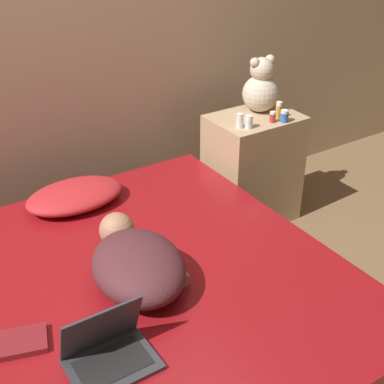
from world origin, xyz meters
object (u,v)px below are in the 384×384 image
at_px(pillow, 75,195).
at_px(teddy_bear, 261,88).
at_px(person_lying, 137,262).
at_px(bottle_blue, 284,116).
at_px(bottle_red, 273,117).
at_px(bottle_white, 240,121).
at_px(laptop, 108,351).
at_px(bottle_clear, 249,122).
at_px(book, 13,344).
at_px(bottle_amber, 279,110).

height_order(pillow, teddy_bear, teddy_bear).
distance_m(pillow, person_lying, 0.71).
height_order(bottle_blue, bottle_red, bottle_blue).
height_order(person_lying, bottle_blue, bottle_blue).
bearing_deg(teddy_bear, bottle_white, -151.16).
xyz_separation_m(laptop, bottle_white, (1.27, 0.96, 0.22)).
bearing_deg(bottle_clear, bottle_blue, -9.93).
relative_size(person_lying, teddy_bear, 1.97).
xyz_separation_m(teddy_bear, book, (-1.79, -0.85, -0.37)).
bearing_deg(bottle_white, person_lying, -147.70).
bearing_deg(bottle_blue, bottle_white, 164.90).
bearing_deg(book, bottle_blue, 19.55).
height_order(person_lying, teddy_bear, teddy_bear).
bearing_deg(laptop, book, 136.23).
bearing_deg(bottle_amber, book, -158.74).
bearing_deg(book, laptop, -44.03).
bearing_deg(pillow, teddy_bear, 2.54).
bearing_deg(teddy_bear, book, -154.52).
height_order(pillow, laptop, laptop).
bearing_deg(bottle_clear, bottle_red, -2.38).
xyz_separation_m(pillow, bottle_red, (1.18, -0.13, 0.21)).
xyz_separation_m(laptop, bottle_blue, (1.54, 0.89, 0.22)).
bearing_deg(book, bottle_amber, 21.26).
relative_size(person_lying, bottle_white, 7.95).
bearing_deg(bottle_white, bottle_amber, -0.97).
xyz_separation_m(bottle_clear, book, (-1.57, -0.68, -0.26)).
relative_size(teddy_bear, bottle_blue, 4.70).
bearing_deg(bottle_white, pillow, 174.82).
distance_m(pillow, bottle_clear, 1.04).
bearing_deg(pillow, person_lying, -91.60).
relative_size(bottle_white, book, 0.31).
bearing_deg(bottle_clear, pillow, 173.21).
height_order(bottle_white, bottle_clear, bottle_white).
bearing_deg(laptop, pillow, 74.01).
height_order(bottle_white, bottle_blue, bottle_white).
bearing_deg(bottle_amber, bottle_blue, -103.00).
distance_m(person_lying, teddy_bear, 1.49).
bearing_deg(teddy_bear, laptop, -144.31).
bearing_deg(bottle_blue, laptop, -150.09).
height_order(bottle_clear, bottle_amber, bottle_amber).
distance_m(person_lying, book, 0.55).
height_order(laptop, book, laptop).
bearing_deg(book, bottle_white, 24.89).
relative_size(laptop, bottle_clear, 3.99).
bearing_deg(bottle_red, pillow, 173.84).
height_order(laptop, teddy_bear, teddy_bear).
bearing_deg(bottle_clear, bottle_amber, 6.45).
relative_size(bottle_red, book, 0.24).
bearing_deg(bottle_blue, person_lying, -156.22).
relative_size(bottle_amber, bottle_red, 1.51).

